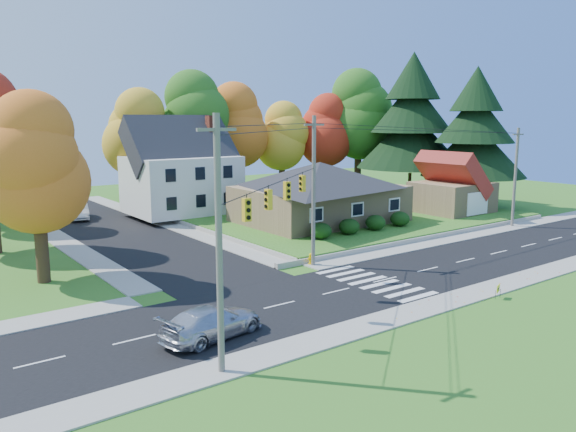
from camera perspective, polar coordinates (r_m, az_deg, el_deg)
name	(u,v)px	position (r m, az deg, el deg)	size (l,w,h in m)	color
ground	(385,280)	(35.25, 9.83, -6.41)	(120.00, 120.00, 0.00)	#3D7923
road_main	(385,280)	(35.25, 9.84, -6.39)	(90.00, 8.00, 0.02)	black
road_cross	(111,229)	(52.89, -17.50, -1.25)	(8.00, 44.00, 0.02)	black
sidewalk_north	(332,263)	(38.72, 4.48, -4.75)	(90.00, 2.00, 0.08)	#9C9A90
sidewalk_south	(452,300)	(32.16, 16.34, -8.19)	(90.00, 2.00, 0.08)	#9C9A90
lawn	(326,211)	(58.86, 3.86, 0.52)	(30.00, 30.00, 0.50)	#3D7923
ranch_house	(320,191)	(51.45, 3.25, 2.56)	(14.60, 10.60, 5.40)	tan
colonial_house	(182,172)	(57.12, -10.75, 4.46)	(10.40, 8.40, 9.60)	silver
garage	(452,189)	(58.85, 16.36, 2.69)	(7.30, 6.30, 4.60)	tan
hedge_row	(363,224)	(46.89, 7.59, -0.86)	(10.70, 1.70, 1.27)	#163A10
traffic_infrastructure	(370,195)	(35.01, 8.31, 2.14)	(38.10, 10.66, 10.00)	#666059
tree_lot_0	(137,133)	(61.58, -15.05, 8.15)	(6.72, 6.72, 12.51)	#3F2A19
tree_lot_1	(193,120)	(63.12, -9.63, 9.57)	(7.84, 7.84, 14.60)	#3F2A19
tree_lot_2	(235,126)	(66.91, -5.36, 9.11)	(7.28, 7.28, 13.56)	#3F2A19
tree_lot_3	(282,136)	(69.42, -0.63, 8.10)	(6.16, 6.16, 11.47)	#3F2A19
tree_lot_4	(325,130)	(72.31, 3.74, 8.67)	(6.72, 6.72, 12.51)	#3F2A19
tree_lot_5	(359,115)	(73.47, 7.21, 10.16)	(8.40, 8.40, 15.64)	#3F2A19
conifer_east_a	(412,122)	(68.65, 12.47, 9.30)	(12.80, 12.80, 16.96)	#3F2A19
conifer_east_b	(475,133)	(64.49, 18.43, 8.02)	(11.20, 11.20, 14.84)	#3F2A19
tree_west_0	(35,164)	(36.16, -24.28, 4.82)	(6.16, 6.16, 11.47)	#3F2A19
silver_sedan	(212,322)	(25.93, -7.72, -10.63)	(2.05, 5.04, 1.46)	silver
white_car	(79,211)	(58.96, -20.50, 0.50)	(1.72, 4.93, 1.62)	silver
fire_hydrant	(311,259)	(38.07, 2.34, -4.42)	(0.48, 0.37, 0.84)	#E8B800
yard_sign	(498,289)	(33.21, 20.57, -6.95)	(0.58, 0.25, 0.76)	black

